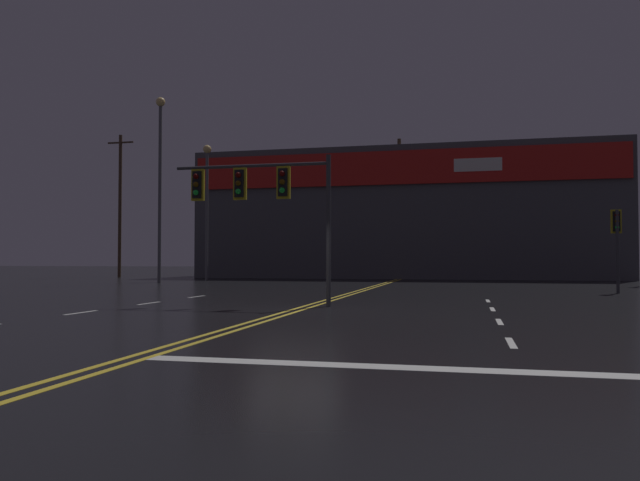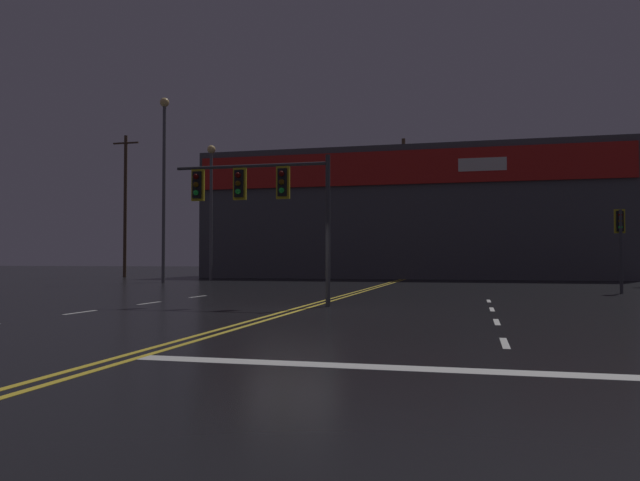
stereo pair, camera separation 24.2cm
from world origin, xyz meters
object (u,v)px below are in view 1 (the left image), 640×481
at_px(traffic_signal_median, 258,191).
at_px(traffic_signal_corner_northeast, 617,232).
at_px(streetlight_far_right, 207,193).
at_px(streetlight_near_right, 160,167).

relative_size(traffic_signal_median, traffic_signal_corner_northeast, 1.43).
distance_m(traffic_signal_corner_northeast, streetlight_far_right, 25.57).
bearing_deg(streetlight_near_right, traffic_signal_corner_northeast, -14.72).
bearing_deg(streetlight_far_right, traffic_signal_corner_northeast, -25.35).
height_order(traffic_signal_median, traffic_signal_corner_northeast, traffic_signal_median).
height_order(traffic_signal_median, streetlight_near_right, streetlight_near_right).
bearing_deg(traffic_signal_corner_northeast, streetlight_far_right, 154.65).
relative_size(traffic_signal_median, streetlight_far_right, 0.55).
height_order(traffic_signal_median, streetlight_far_right, streetlight_far_right).
height_order(traffic_signal_corner_northeast, streetlight_near_right, streetlight_near_right).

